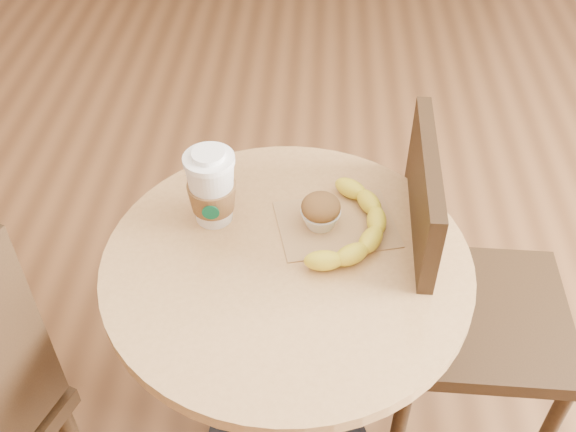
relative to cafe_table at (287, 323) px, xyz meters
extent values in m
cylinder|color=black|center=(0.00, 0.00, -0.17)|extent=(0.07, 0.07, 0.72)
cylinder|color=tan|center=(0.00, 0.00, 0.19)|extent=(0.74, 0.74, 0.03)
cube|color=#301F10|center=(0.45, 0.11, -0.08)|extent=(0.42, 0.42, 0.04)
cylinder|color=#301F10|center=(0.63, 0.28, -0.31)|extent=(0.04, 0.04, 0.46)
cylinder|color=#301F10|center=(0.27, -0.06, -0.31)|extent=(0.04, 0.04, 0.46)
cylinder|color=#301F10|center=(0.28, 0.29, -0.31)|extent=(0.04, 0.04, 0.46)
cube|color=#301F10|center=(0.27, 0.12, 0.17)|extent=(0.04, 0.39, 0.43)
cube|color=#AA8052|center=(0.10, 0.10, 0.21)|extent=(0.28, 0.23, 0.00)
cylinder|color=white|center=(-0.16, 0.11, 0.36)|extent=(0.10, 0.10, 0.01)
cylinder|color=white|center=(-0.16, 0.11, 0.37)|extent=(0.07, 0.07, 0.01)
cylinder|color=#085333|center=(-0.16, 0.06, 0.26)|extent=(0.04, 0.00, 0.04)
ellipsoid|color=brown|center=(0.06, 0.10, 0.26)|extent=(0.08, 0.08, 0.05)
ellipsoid|color=beige|center=(0.06, 0.10, 0.27)|extent=(0.03, 0.03, 0.02)
camera|label=1|loc=(0.05, -0.91, 1.18)|focal=42.00mm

